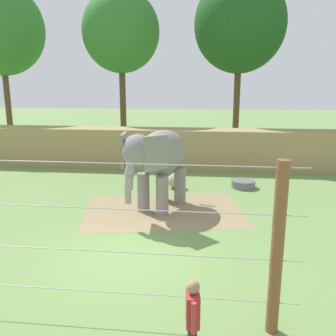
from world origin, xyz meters
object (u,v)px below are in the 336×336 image
object	(u,v)px
elephant	(158,157)
enrichment_ball	(176,181)
zookeeper	(193,321)
water_tub	(243,184)

from	to	relation	value
elephant	enrichment_ball	size ratio (longest dim) A/B	5.58
elephant	zookeeper	distance (m)	8.20
zookeeper	water_tub	bearing A→B (deg)	80.64
water_tub	enrichment_ball	bearing A→B (deg)	-171.85
elephant	zookeeper	bearing A→B (deg)	-78.07
elephant	enrichment_ball	xyz separation A→B (m)	(0.40, 2.94, -1.70)
elephant	enrichment_ball	bearing A→B (deg)	82.23
zookeeper	elephant	bearing A→B (deg)	101.93
zookeeper	water_tub	xyz separation A→B (m)	(1.87, 11.33, -0.74)
elephant	water_tub	distance (m)	5.25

